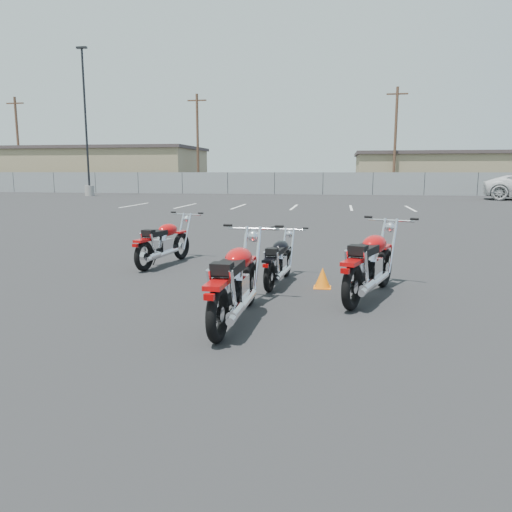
% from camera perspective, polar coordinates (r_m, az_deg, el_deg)
% --- Properties ---
extents(ground, '(120.00, 120.00, 0.00)m').
position_cam_1_polar(ground, '(7.04, -2.43, -5.99)').
color(ground, black).
rests_on(ground, ground).
extents(motorcycle_front_red, '(0.88, 2.07, 1.01)m').
position_cam_1_polar(motorcycle_front_red, '(10.33, -10.49, 1.51)').
color(motorcycle_front_red, black).
rests_on(motorcycle_front_red, ground).
extents(motorcycle_second_black, '(0.70, 1.81, 0.89)m').
position_cam_1_polar(motorcycle_second_black, '(8.45, 2.64, -0.53)').
color(motorcycle_second_black, black).
rests_on(motorcycle_second_black, ground).
extents(motorcycle_third_red, '(1.26, 2.31, 1.15)m').
position_cam_1_polar(motorcycle_third_red, '(7.68, 12.95, -0.90)').
color(motorcycle_third_red, black).
rests_on(motorcycle_third_red, ground).
extents(motorcycle_rear_red, '(0.90, 2.32, 1.13)m').
position_cam_1_polar(motorcycle_rear_red, '(6.29, -2.34, -3.04)').
color(motorcycle_rear_red, black).
rests_on(motorcycle_rear_red, ground).
extents(training_cone_near, '(0.28, 0.28, 0.34)m').
position_cam_1_polar(training_cone_near, '(8.28, 7.61, -2.48)').
color(training_cone_near, orange).
rests_on(training_cone_near, ground).
extents(light_pole_west, '(0.80, 0.70, 11.01)m').
position_cam_1_polar(light_pole_west, '(41.13, -18.68, 10.61)').
color(light_pole_west, gray).
rests_on(light_pole_west, ground).
extents(chainlink_fence, '(80.06, 0.06, 1.80)m').
position_cam_1_polar(chainlink_fence, '(41.66, 7.66, 8.22)').
color(chainlink_fence, slate).
rests_on(chainlink_fence, ground).
extents(tan_building_west, '(18.40, 10.40, 4.30)m').
position_cam_1_polar(tan_building_west, '(53.97, -16.42, 9.56)').
color(tan_building_west, '#8C7D5A').
rests_on(tan_building_west, ground).
extents(tan_building_east, '(14.40, 9.40, 3.70)m').
position_cam_1_polar(tan_building_east, '(51.35, 19.40, 9.09)').
color(tan_building_east, '#8C7D5A').
rests_on(tan_building_east, ground).
extents(utility_pole_a, '(1.80, 0.24, 9.00)m').
position_cam_1_polar(utility_pole_a, '(55.46, -25.55, 11.63)').
color(utility_pole_a, '#452D20').
rests_on(utility_pole_a, ground).
extents(utility_pole_b, '(1.80, 0.24, 9.00)m').
position_cam_1_polar(utility_pole_b, '(48.60, -6.68, 12.90)').
color(utility_pole_b, '#452D20').
rests_on(utility_pole_b, ground).
extents(utility_pole_c, '(1.80, 0.24, 9.00)m').
position_cam_1_polar(utility_pole_c, '(45.94, 15.64, 12.81)').
color(utility_pole_c, '#452D20').
rests_on(utility_pole_c, ground).
extents(parking_line_stripes, '(15.12, 4.00, 0.01)m').
position_cam_1_polar(parking_line_stripes, '(26.98, 1.17, 5.64)').
color(parking_line_stripes, silver).
rests_on(parking_line_stripes, ground).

